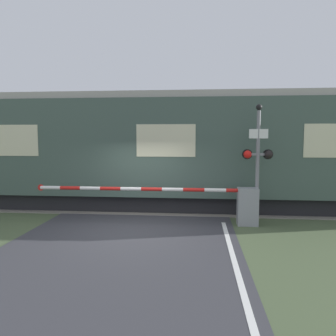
# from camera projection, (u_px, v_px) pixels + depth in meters

# --- Properties ---
(ground_plane) EXTENTS (80.00, 80.00, 0.00)m
(ground_plane) POSITION_uv_depth(u_px,v_px,m) (133.00, 230.00, 9.30)
(ground_plane) COLOR #475638
(track_bed) EXTENTS (36.00, 3.20, 0.13)m
(track_bed) POSITION_uv_depth(u_px,v_px,m) (150.00, 205.00, 12.57)
(track_bed) COLOR slate
(track_bed) RESTS_ON ground_plane
(train) EXTENTS (19.58, 2.99, 4.18)m
(train) POSITION_uv_depth(u_px,v_px,m) (170.00, 150.00, 12.30)
(train) COLOR black
(train) RESTS_ON ground_plane
(crossing_barrier) EXTENTS (6.84, 0.44, 1.14)m
(crossing_barrier) POSITION_uv_depth(u_px,v_px,m) (225.00, 203.00, 9.85)
(crossing_barrier) COLOR gray
(crossing_barrier) RESTS_ON ground_plane
(signal_post) EXTENTS (0.92, 0.26, 3.61)m
(signal_post) POSITION_uv_depth(u_px,v_px,m) (258.00, 157.00, 9.81)
(signal_post) COLOR gray
(signal_post) RESTS_ON ground_plane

